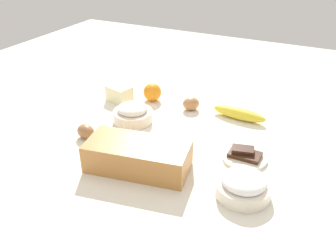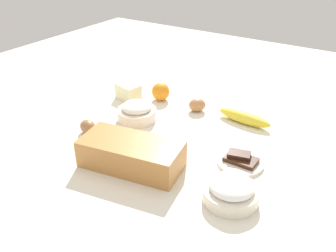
# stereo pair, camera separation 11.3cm
# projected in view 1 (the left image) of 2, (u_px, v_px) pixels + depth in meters

# --- Properties ---
(ground_plane) EXTENTS (2.40, 2.40, 0.02)m
(ground_plane) POSITION_uv_depth(u_px,v_px,m) (168.00, 140.00, 1.16)
(ground_plane) COLOR silver
(loaf_pan) EXTENTS (0.30, 0.18, 0.08)m
(loaf_pan) POSITION_uv_depth(u_px,v_px,m) (137.00, 155.00, 0.99)
(loaf_pan) COLOR #B77A3D
(loaf_pan) RESTS_ON ground_plane
(flour_bowl) EXTENTS (0.13, 0.13, 0.07)m
(flour_bowl) POSITION_uv_depth(u_px,v_px,m) (133.00, 113.00, 1.23)
(flour_bowl) COLOR silver
(flour_bowl) RESTS_ON ground_plane
(sugar_bowl) EXTENTS (0.14, 0.14, 0.06)m
(sugar_bowl) POSITION_uv_depth(u_px,v_px,m) (243.00, 186.00, 0.89)
(sugar_bowl) COLOR silver
(sugar_bowl) RESTS_ON ground_plane
(banana) EXTENTS (0.19, 0.06, 0.04)m
(banana) POSITION_uv_depth(u_px,v_px,m) (239.00, 114.00, 1.25)
(banana) COLOR yellow
(banana) RESTS_ON ground_plane
(orange_fruit) EXTENTS (0.07, 0.07, 0.07)m
(orange_fruit) POSITION_uv_depth(u_px,v_px,m) (152.00, 92.00, 1.37)
(orange_fruit) COLOR orange
(orange_fruit) RESTS_ON ground_plane
(butter_block) EXTENTS (0.10, 0.08, 0.06)m
(butter_block) POSITION_uv_depth(u_px,v_px,m) (119.00, 94.00, 1.37)
(butter_block) COLOR #F4EDB2
(butter_block) RESTS_ON ground_plane
(egg_near_butter) EXTENTS (0.08, 0.07, 0.05)m
(egg_near_butter) POSITION_uv_depth(u_px,v_px,m) (191.00, 104.00, 1.31)
(egg_near_butter) COLOR #B57A4A
(egg_near_butter) RESTS_ON ground_plane
(egg_beside_bowl) EXTENTS (0.07, 0.06, 0.05)m
(egg_beside_bowl) POSITION_uv_depth(u_px,v_px,m) (86.00, 131.00, 1.14)
(egg_beside_bowl) COLOR #9B683F
(egg_beside_bowl) RESTS_ON ground_plane
(chocolate_plate) EXTENTS (0.13, 0.13, 0.03)m
(chocolate_plate) POSITION_uv_depth(u_px,v_px,m) (244.00, 156.00, 1.04)
(chocolate_plate) COLOR silver
(chocolate_plate) RESTS_ON ground_plane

